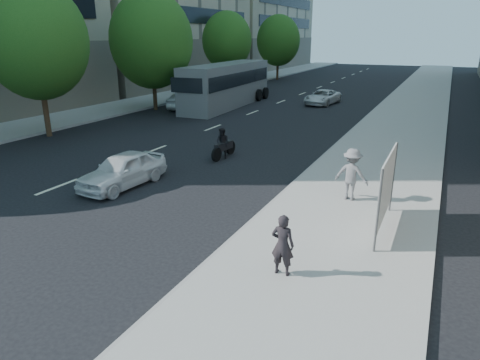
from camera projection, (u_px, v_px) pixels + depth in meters
The scene contains 15 objects.
ground at pixel (172, 243), 11.66m from camera, with size 160.00×160.00×0.00m, color black.
near_sidewalk at pixel (404, 124), 27.09m from camera, with size 5.00×120.00×0.15m, color gray.
far_sidewalk at pixel (140, 103), 35.57m from camera, with size 4.50×120.00×0.15m, color gray.
tree_far_b at pixel (36, 41), 22.45m from camera, with size 5.40×5.40×8.24m.
tree_far_c at pixel (151, 41), 31.03m from camera, with size 6.00×6.00×8.47m.
tree_far_d at pixel (227, 41), 41.32m from camera, with size 4.80×4.80×7.65m.
tree_far_e at pixel (278, 41), 53.32m from camera, with size 5.40×5.40×7.89m.
jogger at pixel (352, 174), 14.15m from camera, with size 1.13×0.65×1.74m, color slate.
pedestrian_woman at pixel (283, 245), 9.67m from camera, with size 0.54×0.35×1.47m, color black.
protest_banner at pixel (386, 187), 11.81m from camera, with size 0.08×3.06×2.20m.
white_sedan_near at pixel (123, 170), 15.91m from camera, with size 1.50×3.72×1.27m, color white.
white_sedan_mid at pixel (188, 101), 32.70m from camera, with size 1.36×3.91×1.29m, color silver.
white_sedan_far at pixel (323, 97), 35.04m from camera, with size 1.93×4.18×1.16m, color silver.
motorcycle at pixel (223, 145), 19.57m from camera, with size 0.75×2.05×1.42m.
bus at pixel (227, 85), 33.99m from camera, with size 3.18×12.17×3.30m.
Camera 1 is at (6.20, -8.66, 5.38)m, focal length 32.00 mm.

